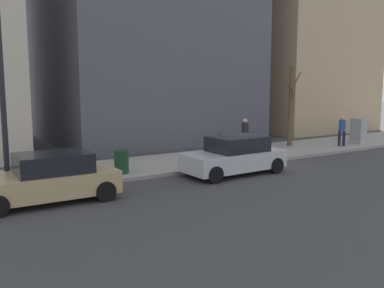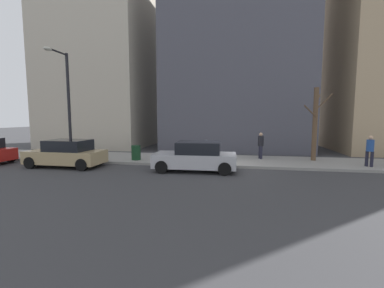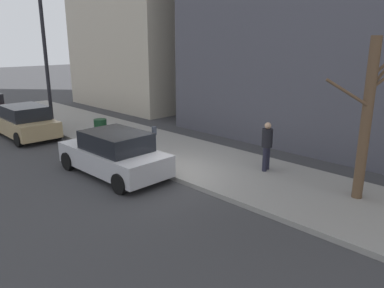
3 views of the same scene
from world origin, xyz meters
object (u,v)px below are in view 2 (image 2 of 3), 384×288
parked_car_silver (196,157)px  streetlamp (66,97)px  bare_tree (315,123)px  pedestrian_midblock (261,144)px  parked_car_tan (67,154)px  office_tower_right (104,54)px  pedestrian_near_meter (370,149)px  parking_meter (206,149)px  office_block_center (236,62)px  trash_bin (136,153)px

parked_car_silver → streetlamp: size_ratio=0.65×
bare_tree → pedestrian_midblock: (0.07, 3.14, -1.36)m
parked_car_tan → office_tower_right: bearing=18.7°
parked_car_silver → pedestrian_near_meter: size_ratio=2.56×
parking_meter → office_block_center: bearing=-7.7°
streetlamp → bare_tree: streetlamp is taller
bare_tree → office_tower_right: (7.53, 17.71, 6.48)m
parked_car_silver → parking_meter: parked_car_silver is taller
parking_meter → parked_car_silver: bearing=167.1°
parked_car_silver → parking_meter: 1.53m
trash_bin → streetlamp: bearing=98.4°
parked_car_silver → streetlamp: 8.97m
parking_meter → pedestrian_midblock: pedestrian_midblock is taller
trash_bin → pedestrian_near_meter: bearing=-89.6°
pedestrian_near_meter → pedestrian_midblock: (1.68, 5.49, 0.00)m
streetlamp → office_tower_right: 11.36m
office_tower_right → pedestrian_midblock: bearing=-117.1°
parking_meter → pedestrian_midblock: 3.92m
parking_meter → streetlamp: 9.11m
pedestrian_midblock → parked_car_tan: bearing=-84.6°
bare_tree → parking_meter: bearing=108.7°
office_block_center → pedestrian_midblock: bearing=-168.8°
pedestrian_midblock → office_block_center: size_ratio=0.10×
parked_car_silver → parking_meter: size_ratio=3.15×
pedestrian_near_meter → bare_tree: bearing=11.5°
pedestrian_near_meter → trash_bin: bearing=46.4°
parked_car_tan → streetlamp: 3.70m
parked_car_silver → trash_bin: (1.92, 4.06, -0.14)m
parked_car_silver → streetlamp: (1.30, 8.25, 3.28)m
parked_car_tan → parked_car_silver: bearing=-88.1°
parked_car_tan → office_block_center: (12.63, -9.15, 7.24)m
parked_car_silver → pedestrian_midblock: bearing=-45.5°
parking_meter → parked_car_tan: bearing=101.9°
parked_car_silver → pedestrian_near_meter: (2.02, -9.05, 0.35)m
office_block_center → trash_bin: bearing=150.9°
bare_tree → office_tower_right: size_ratio=0.25×
trash_bin → office_tower_right: bearing=36.9°
parked_car_tan → office_block_center: office_block_center is taller
streetlamp → office_block_center: office_block_center is taller
parked_car_silver → trash_bin: 4.49m
bare_tree → pedestrian_midblock: size_ratio=2.64×
parking_meter → bare_tree: 6.88m
trash_bin → pedestrian_midblock: bearing=-76.9°
parked_car_silver → pedestrian_near_meter: pedestrian_near_meter is taller
streetlamp → trash_bin: 5.44m
office_block_center → bare_tree: bearing=-151.1°
pedestrian_near_meter → office_block_center: office_block_center is taller
parked_car_tan → parking_meter: (1.62, -7.66, 0.24)m
parked_car_silver → office_tower_right: bearing=43.0°
office_block_center → office_tower_right: size_ratio=0.89×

